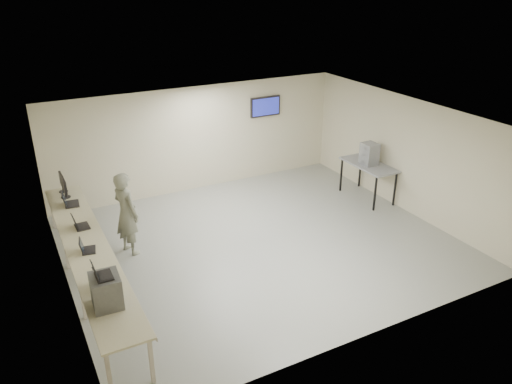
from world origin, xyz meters
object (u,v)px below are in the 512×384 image
equipment_box (106,291)px  soldier (126,214)px  workbench (88,249)px  side_table (369,167)px

equipment_box → soldier: (1.03, 2.93, -0.25)m
equipment_box → soldier: bearing=73.8°
workbench → side_table: side_table is taller
soldier → equipment_box: bearing=138.7°
workbench → equipment_box: size_ratio=11.94×
workbench → side_table: size_ratio=3.79×
soldier → workbench: bearing=113.3°
workbench → soldier: soldier is taller
equipment_box → side_table: bearing=24.1°
workbench → equipment_box: 1.98m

